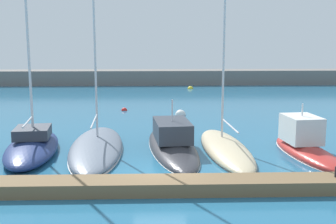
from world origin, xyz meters
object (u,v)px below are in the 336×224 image
motorboat_red_fifth (305,145)px  mooring_buoy_yellow (190,89)px  sailboat_sand_fourth (226,148)px  motorboat_charcoal_third (172,144)px  mooring_buoy_red (124,110)px  sailboat_navy_nearest (32,145)px  sailboat_slate_second (96,146)px  mooring_buoy_white (180,115)px

motorboat_red_fifth → mooring_buoy_yellow: (-3.61, 29.87, -0.54)m
sailboat_sand_fourth → motorboat_red_fifth: 4.23m
motorboat_charcoal_third → mooring_buoy_red: size_ratio=19.99×
sailboat_navy_nearest → sailboat_slate_second: sailboat_slate_second is taller
sailboat_slate_second → motorboat_red_fifth: size_ratio=2.75×
motorboat_charcoal_third → sailboat_slate_second: bearing=86.9°
sailboat_navy_nearest → motorboat_red_fifth: (14.71, -0.67, 0.07)m
motorboat_red_fifth → mooring_buoy_white: motorboat_red_fifth is taller
motorboat_red_fifth → mooring_buoy_red: (-10.68, 14.30, -0.54)m
sailboat_slate_second → mooring_buoy_yellow: size_ratio=28.98×
motorboat_red_fifth → mooring_buoy_yellow: 30.10m
sailboat_sand_fourth → sailboat_slate_second: bearing=83.8°
sailboat_navy_nearest → mooring_buoy_yellow: sailboat_navy_nearest is taller
sailboat_navy_nearest → motorboat_red_fifth: size_ratio=2.35×
motorboat_red_fifth → mooring_buoy_red: motorboat_red_fifth is taller
motorboat_charcoal_third → motorboat_red_fifth: size_ratio=1.44×
motorboat_charcoal_third → mooring_buoy_yellow: (3.48, 28.53, -0.31)m
mooring_buoy_white → sailboat_sand_fourth: bearing=-80.9°
sailboat_slate_second → mooring_buoy_white: 12.08m
sailboat_navy_nearest → sailboat_sand_fourth: 10.56m
sailboat_sand_fourth → mooring_buoy_white: sailboat_sand_fourth is taller
mooring_buoy_white → mooring_buoy_yellow: bearing=82.6°
sailboat_sand_fourth → motorboat_red_fifth: size_ratio=2.53×
sailboat_slate_second → mooring_buoy_yellow: 29.75m
sailboat_navy_nearest → sailboat_sand_fourth: size_ratio=0.93×
sailboat_navy_nearest → sailboat_slate_second: 3.43m
motorboat_charcoal_third → sailboat_sand_fourth: size_ratio=0.57×
sailboat_slate_second → mooring_buoy_red: (0.64, 13.17, -0.26)m
mooring_buoy_yellow → mooring_buoy_white: mooring_buoy_white is taller
sailboat_navy_nearest → sailboat_sand_fourth: sailboat_sand_fourth is taller
mooring_buoy_yellow → motorboat_charcoal_third: bearing=-96.9°
motorboat_red_fifth → mooring_buoy_yellow: bearing=0.4°
sailboat_slate_second → mooring_buoy_yellow: bearing=-18.1°
sailboat_sand_fourth → mooring_buoy_yellow: 29.13m
sailboat_navy_nearest → mooring_buoy_red: bearing=-23.3°
sailboat_sand_fourth → mooring_buoy_red: sailboat_sand_fourth is taller
mooring_buoy_yellow → mooring_buoy_red: size_ratio=1.32×
motorboat_red_fifth → mooring_buoy_white: (-5.96, 11.95, -0.54)m
sailboat_navy_nearest → mooring_buoy_red: (4.03, 13.64, -0.47)m
mooring_buoy_red → motorboat_charcoal_third: bearing=-74.5°
mooring_buoy_white → motorboat_red_fifth: bearing=-63.5°
sailboat_navy_nearest → mooring_buoy_white: bearing=-44.7°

